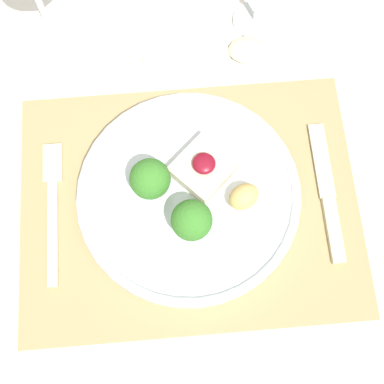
{
  "coord_description": "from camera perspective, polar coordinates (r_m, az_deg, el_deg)",
  "views": [
    {
      "loc": [
        -0.01,
        -0.2,
        1.37
      ],
      "look_at": [
        0.0,
        0.01,
        0.75
      ],
      "focal_mm": 50.0,
      "sensor_mm": 36.0,
      "label": 1
    }
  ],
  "objects": [
    {
      "name": "ground_plane",
      "position": [
        1.38,
        -0.15,
        -10.14
      ],
      "size": [
        8.0,
        8.0,
        0.0
      ],
      "primitive_type": "plane",
      "color": "brown"
    },
    {
      "name": "dining_table",
      "position": [
        0.76,
        -0.26,
        -3.3
      ],
      "size": [
        1.28,
        0.95,
        0.72
      ],
      "color": "white",
      "rests_on": "ground_plane"
    },
    {
      "name": "placemat",
      "position": [
        0.67,
        -0.29,
        -1.21
      ],
      "size": [
        0.42,
        0.32,
        0.0
      ],
      "primitive_type": "cube",
      "color": "#9E895B",
      "rests_on": "dining_table"
    },
    {
      "name": "dinner_plate",
      "position": [
        0.66,
        -0.09,
        -0.18
      ],
      "size": [
        0.28,
        0.28,
        0.08
      ],
      "color": "silver",
      "rests_on": "placemat"
    },
    {
      "name": "fork",
      "position": [
        0.69,
        -14.61,
        -1.02
      ],
      "size": [
        0.02,
        0.18,
        0.01
      ],
      "rotation": [
        0.0,
        0.0,
        0.01
      ],
      "color": "beige",
      "rests_on": "placemat"
    },
    {
      "name": "knife",
      "position": [
        0.69,
        14.35,
        -0.89
      ],
      "size": [
        0.02,
        0.18,
        0.01
      ],
      "rotation": [
        0.0,
        0.0,
        -0.04
      ],
      "color": "beige",
      "rests_on": "placemat"
    },
    {
      "name": "spoon",
      "position": [
        0.76,
        4.52,
        14.77
      ],
      "size": [
        0.17,
        0.04,
        0.01
      ],
      "rotation": [
        0.0,
        0.0,
        -0.0
      ],
      "color": "beige",
      "rests_on": "dining_table"
    }
  ]
}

